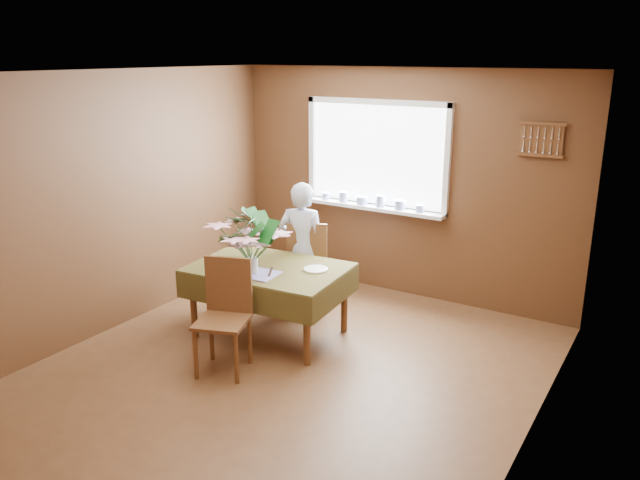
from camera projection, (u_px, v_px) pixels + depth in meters
The scene contains 15 objects.
floor at pixel (287, 372), 5.38m from camera, with size 4.50×4.50×0.00m, color brown.
ceiling at pixel (282, 73), 4.65m from camera, with size 4.50×4.50×0.00m, color white.
wall_back at pixel (401, 185), 6.85m from camera, with size 4.00×4.00×0.00m, color brown.
wall_front at pixel (33, 338), 3.18m from camera, with size 4.00×4.00×0.00m, color brown.
wall_left at pixel (114, 203), 6.02m from camera, with size 4.50×4.50×0.00m, color brown.
wall_right at pixel (540, 278), 4.01m from camera, with size 4.50×4.50×0.00m, color brown.
window_assembly at pixel (374, 174), 6.93m from camera, with size 1.72×0.20×1.22m.
spoon_rack at pixel (541, 139), 5.92m from camera, with size 0.44×0.05×0.33m.
dining_table at pixel (269, 275), 5.92m from camera, with size 1.51×1.09×0.71m.
chair_far at pixel (308, 261), 6.57m from camera, with size 0.55×0.56×0.97m.
chair_near at pixel (225, 310), 5.33m from camera, with size 0.53×0.53×0.97m.
seated_woman at pixel (302, 248), 6.47m from camera, with size 0.51×0.33×1.39m, color white.
flower_bouquet at pixel (251, 238), 5.63m from camera, with size 0.60×0.60×0.52m.
side_plate at pixel (316, 269), 5.81m from camera, with size 0.23×0.23×0.01m, color white.
table_knife at pixel (271, 272), 5.73m from camera, with size 0.02×0.25×0.00m, color silver.
Camera 1 is at (2.76, -3.95, 2.65)m, focal length 35.00 mm.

